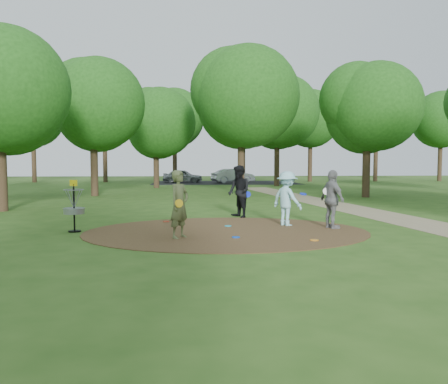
{
  "coord_description": "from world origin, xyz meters",
  "views": [
    {
      "loc": [
        -0.92,
        -12.77,
        2.08
      ],
      "look_at": [
        0.0,
        1.2,
        1.1
      ],
      "focal_mm": 35.0,
      "sensor_mm": 36.0,
      "label": 1
    }
  ],
  "objects": [
    {
      "name": "player_observer_with_disc",
      "position": [
        -1.35,
        -1.02,
        0.93
      ],
      "size": [
        0.75,
        0.81,
        1.85
      ],
      "color": "#4D5732",
      "rests_on": "ground"
    },
    {
      "name": "tree_ring",
      "position": [
        1.79,
        8.02,
        5.29
      ],
      "size": [
        37.05,
        45.86,
        9.15
      ],
      "color": "#332316",
      "rests_on": "ground"
    },
    {
      "name": "player_walking_with_disc",
      "position": [
        0.69,
        3.25,
        0.97
      ],
      "size": [
        1.06,
        1.16,
        1.95
      ],
      "color": "black",
      "rests_on": "ground"
    },
    {
      "name": "parking_lot",
      "position": [
        2.0,
        30.0,
        0.0
      ],
      "size": [
        14.0,
        8.0,
        0.01
      ],
      "primitive_type": "cube",
      "color": "black",
      "rests_on": "ground"
    },
    {
      "name": "disc_golf_basket",
      "position": [
        -4.5,
        0.3,
        0.87
      ],
      "size": [
        0.63,
        0.63,
        1.54
      ],
      "color": "black",
      "rests_on": "ground"
    },
    {
      "name": "disc_ground_cyan",
      "position": [
        0.11,
        0.99,
        0.03
      ],
      "size": [
        0.22,
        0.22,
        0.02
      ],
      "primitive_type": "cylinder",
      "color": "#19AFCE",
      "rests_on": "dirt_clearing"
    },
    {
      "name": "disc_ground_orange",
      "position": [
        2.18,
        -1.67,
        0.03
      ],
      "size": [
        0.22,
        0.22,
        0.02
      ],
      "primitive_type": "cylinder",
      "color": "orange",
      "rests_on": "dirt_clearing"
    },
    {
      "name": "car_left",
      "position": [
        -2.15,
        30.26,
        0.66
      ],
      "size": [
        4.01,
        1.99,
        1.31
      ],
      "primitive_type": "imported",
      "rotation": [
        0.0,
        0.0,
        1.45
      ],
      "color": "#929599",
      "rests_on": "ground"
    },
    {
      "name": "disc_ground_blue",
      "position": [
        0.17,
        -1.09,
        0.03
      ],
      "size": [
        0.22,
        0.22,
        0.02
      ],
      "primitive_type": "cylinder",
      "color": "blue",
      "rests_on": "dirt_clearing"
    },
    {
      "name": "disc_ground_red",
      "position": [
        -1.93,
        2.16,
        0.03
      ],
      "size": [
        0.22,
        0.22,
        0.02
      ],
      "primitive_type": "cylinder",
      "color": "#B42212",
      "rests_on": "dirt_clearing"
    },
    {
      "name": "car_right",
      "position": [
        2.75,
        29.51,
        0.68
      ],
      "size": [
        4.4,
        2.7,
        1.37
      ],
      "primitive_type": "imported",
      "rotation": [
        0.0,
        0.0,
        1.9
      ],
      "color": "#B2B4BA",
      "rests_on": "ground"
    },
    {
      "name": "player_waiting_with_disc",
      "position": [
        3.29,
        0.37,
        0.91
      ],
      "size": [
        0.76,
        1.15,
        1.82
      ],
      "color": "gray",
      "rests_on": "ground"
    },
    {
      "name": "footpath",
      "position": [
        6.5,
        2.0,
        0.01
      ],
      "size": [
        7.55,
        39.89,
        0.01
      ],
      "primitive_type": "cube",
      "rotation": [
        0.0,
        0.0,
        0.14
      ],
      "color": "#8C7A5B",
      "rests_on": "ground"
    },
    {
      "name": "dirt_clearing",
      "position": [
        0.0,
        0.0,
        0.01
      ],
      "size": [
        8.4,
        8.4,
        0.02
      ],
      "primitive_type": "cylinder",
      "color": "#47301C",
      "rests_on": "ground"
    },
    {
      "name": "player_throwing_with_disc",
      "position": [
        2.03,
        1.08,
        0.88
      ],
      "size": [
        1.28,
        1.31,
        1.77
      ],
      "color": "#9CDDE9",
      "rests_on": "ground"
    },
    {
      "name": "ground",
      "position": [
        0.0,
        0.0,
        0.0
      ],
      "size": [
        100.0,
        100.0,
        0.0
      ],
      "primitive_type": "plane",
      "color": "#2D5119",
      "rests_on": "ground"
    }
  ]
}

